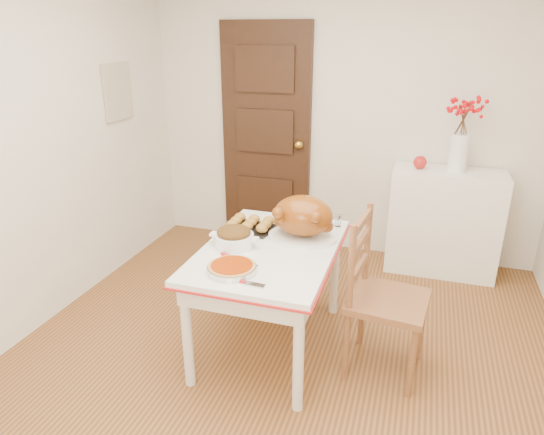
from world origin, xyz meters
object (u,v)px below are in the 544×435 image
(sideboard, at_px, (443,222))
(kitchen_table, at_px, (270,297))
(pumpkin_pie, at_px, (232,267))
(turkey_platter, at_px, (303,218))
(chair_oak, at_px, (389,297))

(sideboard, xyz_separation_m, kitchen_table, (-1.08, -1.48, -0.09))
(pumpkin_pie, bearing_deg, turkey_platter, 65.26)
(chair_oak, distance_m, pumpkin_pie, 0.95)
(kitchen_table, height_order, turkey_platter, turkey_platter)
(chair_oak, height_order, turkey_platter, chair_oak)
(sideboard, distance_m, chair_oak, 1.53)
(chair_oak, distance_m, turkey_platter, 0.72)
(sideboard, height_order, pumpkin_pie, sideboard)
(kitchen_table, distance_m, chair_oak, 0.76)
(sideboard, relative_size, turkey_platter, 2.00)
(kitchen_table, relative_size, chair_oak, 1.19)
(kitchen_table, bearing_deg, chair_oak, -1.41)
(turkey_platter, height_order, pumpkin_pie, turkey_platter)
(turkey_platter, bearing_deg, sideboard, 65.53)
(pumpkin_pie, bearing_deg, kitchen_table, 74.80)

